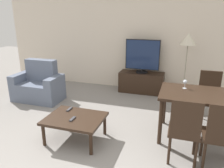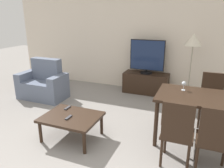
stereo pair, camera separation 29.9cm
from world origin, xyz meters
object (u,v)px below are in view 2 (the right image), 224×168
(dining_chair_far, at_px, (211,97))
(dining_chair_near_right, at_px, (214,138))
(armchair, at_px, (43,84))
(dining_chair_near, at_px, (177,131))
(tv, at_px, (147,57))
(dining_table, at_px, (198,102))
(remote_primary, at_px, (69,117))
(coffee_table, at_px, (71,118))
(floor_lamp, at_px, (193,43))
(tv_stand, at_px, (146,83))
(remote_secondary, at_px, (67,108))
(wine_glass_left, at_px, (184,84))

(dining_chair_far, distance_m, dining_chair_near_right, 1.44)
(armchair, distance_m, dining_chair_near, 3.46)
(tv, bearing_deg, dining_chair_near_right, -60.95)
(dining_table, distance_m, remote_primary, 1.95)
(coffee_table, distance_m, dining_chair_near, 1.60)
(tv, height_order, remote_primary, tv)
(floor_lamp, bearing_deg, tv_stand, 170.34)
(armchair, xyz_separation_m, remote_secondary, (1.36, -1.06, 0.07))
(dining_table, bearing_deg, dining_chair_near, -106.27)
(dining_chair_near_right, bearing_deg, coffee_table, 177.51)
(dining_table, xyz_separation_m, dining_chair_far, (0.21, 0.72, -0.15))
(tv, bearing_deg, remote_secondary, -108.87)
(armchair, xyz_separation_m, dining_table, (3.38, -0.65, 0.34))
(armchair, bearing_deg, tv, 29.79)
(dining_table, xyz_separation_m, remote_primary, (-1.80, -0.71, -0.26))
(dining_chair_far, bearing_deg, floor_lamp, 113.57)
(dining_chair_near_right, distance_m, remote_primary, 2.02)
(armchair, xyz_separation_m, floor_lamp, (3.16, 1.06, 0.98))
(coffee_table, bearing_deg, dining_chair_far, 33.85)
(tv_stand, xyz_separation_m, remote_secondary, (-0.78, -2.29, 0.14))
(tv_stand, relative_size, floor_lamp, 0.73)
(tv_stand, relative_size, dining_chair_near_right, 1.18)
(tv_stand, distance_m, dining_table, 2.29)
(coffee_table, height_order, remote_secondary, remote_secondary)
(tv_stand, height_order, remote_primary, tv_stand)
(dining_chair_far, bearing_deg, remote_primary, -144.64)
(remote_secondary, bearing_deg, wine_glass_left, 17.63)
(remote_primary, relative_size, remote_secondary, 1.00)
(tv_stand, bearing_deg, tv, -90.00)
(dining_chair_near, distance_m, remote_secondary, 1.84)
(remote_primary, bearing_deg, wine_glass_left, 28.85)
(dining_chair_far, bearing_deg, wine_glass_left, -128.33)
(dining_chair_far, height_order, dining_chair_near_right, same)
(remote_primary, xyz_separation_m, remote_secondary, (-0.21, 0.30, 0.00))
(tv_stand, distance_m, tv, 0.66)
(dining_chair_far, height_order, wine_glass_left, dining_chair_far)
(dining_chair_near, bearing_deg, coffee_table, 176.86)
(armchair, xyz_separation_m, dining_chair_near, (3.17, -1.37, 0.19))
(floor_lamp, bearing_deg, tv, 170.48)
(remote_primary, xyz_separation_m, wine_glass_left, (1.56, 0.86, 0.47))
(armchair, bearing_deg, tv_stand, 29.84)
(tv, relative_size, dining_chair_far, 0.90)
(dining_chair_far, height_order, remote_primary, dining_chair_far)
(dining_chair_near_right, relative_size, remote_primary, 6.15)
(coffee_table, distance_m, dining_chair_far, 2.43)
(dining_chair_near, xyz_separation_m, dining_chair_far, (0.42, 1.44, 0.00))
(dining_table, height_order, remote_primary, dining_table)
(floor_lamp, bearing_deg, dining_chair_far, -66.43)
(dining_chair_near, bearing_deg, armchair, 156.62)
(floor_lamp, bearing_deg, dining_chair_near, -89.71)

